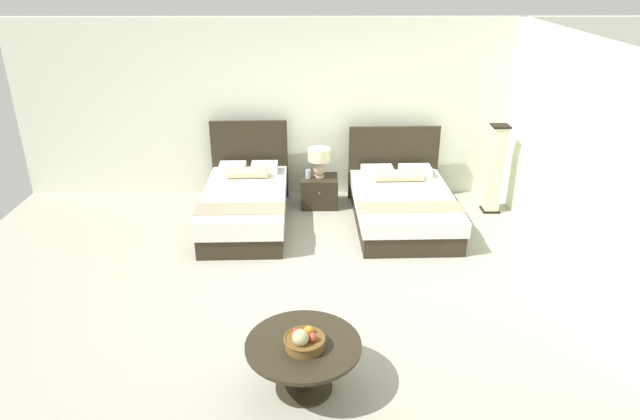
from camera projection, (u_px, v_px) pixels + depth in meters
ground_plane at (326, 282)px, 6.61m from camera, size 9.32×9.23×0.02m
wall_back at (323, 109)px, 8.63m from camera, size 9.32×0.12×2.69m
wall_side_right at (577, 160)px, 6.45m from camera, size 0.12×4.83×2.69m
bed_near_window at (246, 203)px, 7.94m from camera, size 1.19×2.12×1.23m
bed_near_corner at (402, 204)px, 7.97m from camera, size 1.40×2.06×1.15m
nightstand at (319, 191)px, 8.54m from camera, size 0.55×0.48×0.46m
table_lamp at (319, 158)px, 8.34m from camera, size 0.34×0.34×0.44m
vase at (308, 174)px, 8.38m from camera, size 0.08×0.08×0.14m
coffee_table at (304, 354)px, 4.81m from camera, size 0.99×0.99×0.48m
fruit_bowl at (304, 340)px, 4.68m from camera, size 0.35×0.35×0.22m
floor_lamp_corner at (495, 169)px, 8.18m from camera, size 0.24×0.24×1.31m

